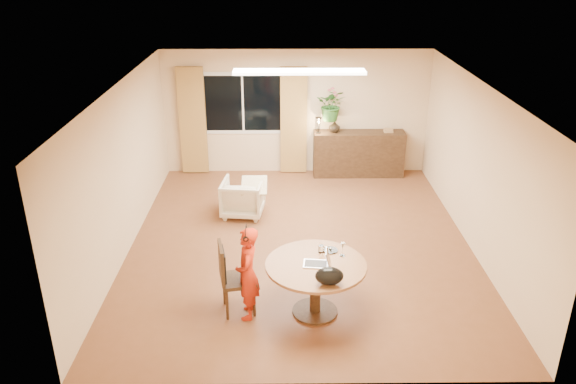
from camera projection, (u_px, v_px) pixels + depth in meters
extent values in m
plane|color=brown|center=(300.00, 243.00, 9.23)|extent=(6.50, 6.50, 0.00)
plane|color=white|center=(302.00, 86.00, 8.18)|extent=(6.50, 6.50, 0.00)
plane|color=#D7B58C|center=(296.00, 112.00, 11.68)|extent=(5.50, 0.00, 5.50)
plane|color=#D7B58C|center=(123.00, 170.00, 8.68)|extent=(0.00, 6.50, 6.50)
plane|color=#D7B58C|center=(477.00, 168.00, 8.73)|extent=(0.00, 6.50, 6.50)
cube|color=white|center=(243.00, 103.00, 11.58)|extent=(1.70, 0.02, 1.30)
cube|color=black|center=(243.00, 104.00, 11.57)|extent=(1.55, 0.01, 1.15)
cube|color=white|center=(243.00, 104.00, 11.57)|extent=(0.04, 0.01, 1.15)
cube|color=olive|center=(193.00, 121.00, 11.64)|extent=(0.55, 0.08, 2.25)
cube|color=olive|center=(294.00, 121.00, 11.66)|extent=(0.55, 0.08, 2.25)
cube|color=white|center=(299.00, 72.00, 9.30)|extent=(2.20, 0.35, 0.05)
cylinder|color=brown|center=(316.00, 265.00, 7.18)|extent=(1.31, 1.31, 0.04)
cylinder|color=black|center=(315.00, 290.00, 7.33)|extent=(0.14, 0.14, 0.70)
cylinder|color=black|center=(315.00, 311.00, 7.46)|extent=(0.60, 0.60, 0.03)
imported|color=red|center=(247.00, 273.00, 7.16)|extent=(0.47, 0.31, 1.27)
imported|color=#BDB596|center=(243.00, 197.00, 10.07)|extent=(0.80, 0.82, 0.67)
cube|color=black|center=(358.00, 154.00, 11.81)|extent=(1.89, 0.46, 0.94)
imported|color=black|center=(334.00, 126.00, 11.56)|extent=(0.29, 0.29, 0.25)
imported|color=#306425|center=(332.00, 105.00, 11.38)|extent=(0.68, 0.62, 0.66)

